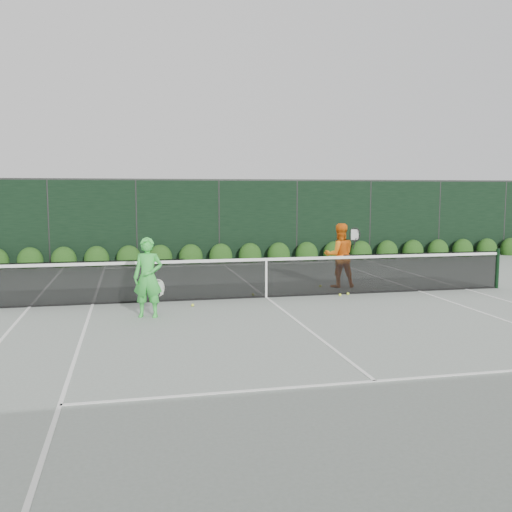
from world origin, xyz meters
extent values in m
plane|color=gray|center=(0.00, 0.00, 0.00)|extent=(80.00, 80.00, 0.00)
cylinder|color=black|center=(6.40, 0.00, 0.54)|extent=(0.10, 0.10, 1.07)
cube|color=black|center=(-4.20, 0.00, 0.51)|extent=(4.40, 0.01, 1.02)
cube|color=black|center=(0.00, 0.00, 0.48)|extent=(4.00, 0.01, 0.96)
cube|color=black|center=(4.20, 0.00, 0.51)|extent=(4.40, 0.01, 1.02)
cube|color=white|center=(0.00, 0.00, 0.94)|extent=(12.80, 0.03, 0.07)
cube|color=black|center=(0.00, 0.00, 0.02)|extent=(12.80, 0.02, 0.04)
cube|color=white|center=(0.00, 0.00, 0.46)|extent=(0.05, 0.03, 0.91)
imported|color=#3DD248|center=(-2.89, -1.60, 0.83)|extent=(0.69, 0.55, 1.66)
torus|color=beige|center=(-2.69, -1.50, 0.58)|extent=(0.29, 0.14, 0.30)
cylinder|color=black|center=(-2.69, -1.50, 0.34)|extent=(0.10, 0.03, 0.30)
imported|color=orange|center=(2.31, 1.09, 0.87)|extent=(0.89, 0.72, 1.74)
torus|color=black|center=(2.66, 0.89, 1.44)|extent=(0.29, 0.15, 0.30)
cylinder|color=black|center=(2.66, 0.89, 1.20)|extent=(0.10, 0.03, 0.30)
cube|color=white|center=(-5.49, 0.00, 0.01)|extent=(0.06, 23.77, 0.01)
cube|color=white|center=(5.49, 0.00, 0.01)|extent=(0.06, 23.77, 0.01)
cube|color=white|center=(-4.12, 0.00, 0.01)|extent=(0.06, 23.77, 0.01)
cube|color=white|center=(4.12, 0.00, 0.01)|extent=(0.06, 23.77, 0.01)
cube|color=white|center=(0.00, 11.88, 0.01)|extent=(11.03, 0.06, 0.01)
cube|color=white|center=(0.00, 6.40, 0.01)|extent=(8.23, 0.06, 0.01)
cube|color=white|center=(0.00, -6.40, 0.01)|extent=(8.23, 0.06, 0.01)
cube|color=white|center=(0.00, 0.00, 0.01)|extent=(0.06, 12.80, 0.01)
cube|color=black|center=(0.00, 7.50, 1.50)|extent=(32.00, 0.06, 3.00)
cube|color=#262826|center=(0.00, 7.50, 3.03)|extent=(32.00, 0.06, 0.06)
cylinder|color=#262826|center=(-6.00, 7.50, 1.50)|extent=(0.08, 0.08, 3.00)
cylinder|color=#262826|center=(-3.00, 7.50, 1.50)|extent=(0.08, 0.08, 3.00)
cylinder|color=#262826|center=(0.00, 7.50, 1.50)|extent=(0.08, 0.08, 3.00)
cylinder|color=#262826|center=(3.00, 7.50, 1.50)|extent=(0.08, 0.08, 3.00)
cylinder|color=#262826|center=(6.00, 7.50, 1.50)|extent=(0.08, 0.08, 3.00)
cylinder|color=#262826|center=(9.00, 7.50, 1.50)|extent=(0.08, 0.08, 3.00)
cylinder|color=#262826|center=(12.00, 7.50, 1.50)|extent=(0.08, 0.08, 3.00)
ellipsoid|color=#17350E|center=(-6.60, 7.15, 0.23)|extent=(0.86, 0.65, 0.94)
ellipsoid|color=#17350E|center=(-5.50, 7.15, 0.23)|extent=(0.86, 0.65, 0.94)
ellipsoid|color=#17350E|center=(-4.40, 7.15, 0.23)|extent=(0.86, 0.65, 0.94)
ellipsoid|color=#17350E|center=(-3.30, 7.15, 0.23)|extent=(0.86, 0.65, 0.94)
ellipsoid|color=#17350E|center=(-2.20, 7.15, 0.23)|extent=(0.86, 0.65, 0.94)
ellipsoid|color=#17350E|center=(-1.10, 7.15, 0.23)|extent=(0.86, 0.65, 0.94)
ellipsoid|color=#17350E|center=(0.00, 7.15, 0.23)|extent=(0.86, 0.65, 0.94)
ellipsoid|color=#17350E|center=(1.10, 7.15, 0.23)|extent=(0.86, 0.65, 0.94)
ellipsoid|color=#17350E|center=(2.20, 7.15, 0.23)|extent=(0.86, 0.65, 0.94)
ellipsoid|color=#17350E|center=(3.30, 7.15, 0.23)|extent=(0.86, 0.65, 0.94)
ellipsoid|color=#17350E|center=(4.40, 7.15, 0.23)|extent=(0.86, 0.65, 0.94)
ellipsoid|color=#17350E|center=(5.50, 7.15, 0.23)|extent=(0.86, 0.65, 0.94)
ellipsoid|color=#17350E|center=(6.60, 7.15, 0.23)|extent=(0.86, 0.65, 0.94)
ellipsoid|color=#17350E|center=(7.70, 7.15, 0.23)|extent=(0.86, 0.65, 0.94)
ellipsoid|color=#17350E|center=(8.80, 7.15, 0.23)|extent=(0.86, 0.65, 0.94)
ellipsoid|color=#17350E|center=(9.90, 7.15, 0.23)|extent=(0.86, 0.65, 0.94)
ellipsoid|color=#17350E|center=(11.00, 7.15, 0.23)|extent=(0.86, 0.65, 0.94)
ellipsoid|color=#17350E|center=(12.10, 7.15, 0.23)|extent=(0.86, 0.65, 0.94)
sphere|color=#E0F436|center=(1.80, 1.17, 0.03)|extent=(0.07, 0.07, 0.07)
sphere|color=#E0F436|center=(2.09, -0.12, 0.03)|extent=(0.07, 0.07, 0.07)
sphere|color=#E0F436|center=(1.84, -0.23, 0.03)|extent=(0.07, 0.07, 0.07)
sphere|color=#E0F436|center=(-1.89, -0.73, 0.03)|extent=(0.07, 0.07, 0.07)
sphere|color=#E0F436|center=(-0.27, 0.28, 0.03)|extent=(0.07, 0.07, 0.07)
sphere|color=#E0F436|center=(-2.81, 0.06, 0.03)|extent=(0.07, 0.07, 0.07)
camera|label=1|loc=(-3.23, -13.43, 2.58)|focal=40.00mm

